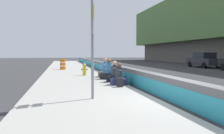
{
  "coord_description": "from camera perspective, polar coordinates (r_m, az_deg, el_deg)",
  "views": [
    {
      "loc": [
        -6.91,
        3.54,
        1.63
      ],
      "look_at": [
        7.12,
        0.56,
        0.8
      ],
      "focal_mm": 38.48,
      "sensor_mm": 36.0,
      "label": 1
    }
  ],
  "objects": [
    {
      "name": "seated_person_middle",
      "position": [
        12.54,
        0.63,
        -1.95
      ],
      "size": [
        0.89,
        0.96,
        1.1
      ],
      "color": "black",
      "rests_on": "sidewalk_strip"
    },
    {
      "name": "sidewalk_strip",
      "position": [
        7.14,
        -4.61,
        -9.33
      ],
      "size": [
        80.0,
        4.4,
        0.14
      ],
      "primitive_type": "cube",
      "color": "#A8A59E",
      "rests_on": "ground_plane"
    },
    {
      "name": "seated_person_rear",
      "position": [
        13.93,
        -0.76,
        -1.3
      ],
      "size": [
        0.95,
        1.03,
        1.19
      ],
      "color": "black",
      "rests_on": "sidewalk_strip"
    },
    {
      "name": "ground_plane",
      "position": [
        7.94,
        14.96,
        -8.67
      ],
      "size": [
        160.0,
        160.0,
        0.0
      ],
      "primitive_type": "plane",
      "color": "#353538",
      "rests_on": "ground"
    },
    {
      "name": "parked_car_fourth",
      "position": [
        29.17,
        20.98,
        1.58
      ],
      "size": [
        4.51,
        1.97,
        1.71
      ],
      "color": "#28282D",
      "rests_on": "ground_plane"
    },
    {
      "name": "seated_person_far",
      "position": [
        15.16,
        -1.58,
        -0.94
      ],
      "size": [
        0.93,
        1.02,
        1.18
      ],
      "color": "#706651",
      "rests_on": "sidewalk_strip"
    },
    {
      "name": "jersey_barrier",
      "position": [
        7.86,
        14.99,
        -5.64
      ],
      "size": [
        76.0,
        0.45,
        0.85
      ],
      "color": "slate",
      "rests_on": "ground_plane"
    },
    {
      "name": "backpack",
      "position": [
        10.66,
        1.94,
        -3.68
      ],
      "size": [
        0.32,
        0.28,
        0.4
      ],
      "color": "#232328",
      "rests_on": "sidewalk_strip"
    },
    {
      "name": "route_sign_post",
      "position": [
        7.84,
        -4.64,
        7.7
      ],
      "size": [
        0.44,
        0.09,
        3.6
      ],
      "color": "gray",
      "rests_on": "sidewalk_strip"
    },
    {
      "name": "construction_barrel",
      "position": [
        22.28,
        -11.6,
        0.64
      ],
      "size": [
        0.54,
        0.54,
        0.95
      ],
      "color": "orange",
      "rests_on": "sidewalk_strip"
    },
    {
      "name": "seated_person_foreground",
      "position": [
        11.4,
        1.68,
        -2.56
      ],
      "size": [
        0.67,
        0.76,
        1.04
      ],
      "color": "#23284C",
      "rests_on": "sidewalk_strip"
    },
    {
      "name": "fire_hydrant",
      "position": [
        16.22,
        -6.58,
        -0.4
      ],
      "size": [
        0.26,
        0.46,
        0.88
      ],
      "color": "gold",
      "rests_on": "sidewalk_strip"
    }
  ]
}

